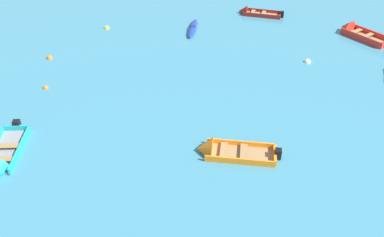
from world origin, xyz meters
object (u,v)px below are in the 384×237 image
(rowboat_maroon_outer_left, at_px, (251,13))
(mooring_buoy_between_boats_right, at_px, (46,88))
(mooring_buoy_midfield, at_px, (307,62))
(mooring_buoy_trailing, at_px, (50,58))
(rowboat_orange_cluster_inner, at_px, (219,151))
(rowboat_red_far_back, at_px, (355,32))
(mooring_buoy_between_boats_left, at_px, (107,28))
(kayak_deep_blue_far_right, at_px, (193,28))

(rowboat_maroon_outer_left, height_order, mooring_buoy_between_boats_right, rowboat_maroon_outer_left)
(mooring_buoy_midfield, distance_m, mooring_buoy_trailing, 18.33)
(rowboat_orange_cluster_inner, relative_size, mooring_buoy_between_boats_right, 12.64)
(rowboat_red_far_back, height_order, rowboat_orange_cluster_inner, rowboat_red_far_back)
(mooring_buoy_between_boats_right, height_order, mooring_buoy_trailing, mooring_buoy_trailing)
(mooring_buoy_trailing, distance_m, mooring_buoy_between_boats_left, 6.12)
(mooring_buoy_trailing, xyz_separation_m, mooring_buoy_between_boats_left, (3.58, 4.97, 0.00))
(mooring_buoy_trailing, bearing_deg, mooring_buoy_between_boats_left, 54.29)
(kayak_deep_blue_far_right, distance_m, rowboat_red_far_back, 12.88)
(mooring_buoy_between_boats_left, bearing_deg, kayak_deep_blue_far_right, -6.65)
(rowboat_maroon_outer_left, bearing_deg, rowboat_orange_cluster_inner, -105.39)
(mooring_buoy_between_boats_right, relative_size, mooring_buoy_midfield, 0.75)
(rowboat_maroon_outer_left, distance_m, mooring_buoy_midfield, 9.25)
(rowboat_red_far_back, relative_size, rowboat_orange_cluster_inner, 0.95)
(mooring_buoy_midfield, bearing_deg, rowboat_orange_cluster_inner, -128.35)
(mooring_buoy_midfield, relative_size, mooring_buoy_between_boats_left, 1.06)
(rowboat_orange_cluster_inner, bearing_deg, mooring_buoy_trailing, 134.22)
(rowboat_red_far_back, bearing_deg, mooring_buoy_trailing, -174.11)
(kayak_deep_blue_far_right, xyz_separation_m, rowboat_maroon_outer_left, (5.34, 2.96, -0.00))
(mooring_buoy_between_boats_right, distance_m, mooring_buoy_midfield, 17.80)
(rowboat_maroon_outer_left, relative_size, mooring_buoy_between_boats_left, 8.98)
(rowboat_red_far_back, relative_size, mooring_buoy_between_boats_left, 9.45)
(rowboat_orange_cluster_inner, distance_m, mooring_buoy_between_boats_right, 12.46)
(mooring_buoy_between_boats_left, bearing_deg, rowboat_maroon_outer_left, 9.90)
(mooring_buoy_trailing, bearing_deg, rowboat_maroon_outer_left, 24.14)
(kayak_deep_blue_far_right, xyz_separation_m, rowboat_orange_cluster_inner, (0.30, -15.32, 0.01))
(rowboat_orange_cluster_inner, bearing_deg, mooring_buoy_midfield, 51.65)
(mooring_buoy_between_boats_right, bearing_deg, mooring_buoy_between_boats_left, 71.79)
(rowboat_orange_cluster_inner, xyz_separation_m, mooring_buoy_between_boats_left, (-7.28, 16.13, -0.17))
(rowboat_red_far_back, distance_m, mooring_buoy_trailing, 23.44)
(kayak_deep_blue_far_right, height_order, rowboat_orange_cluster_inner, rowboat_orange_cluster_inner)
(rowboat_red_far_back, bearing_deg, mooring_buoy_midfield, -140.20)
(kayak_deep_blue_far_right, height_order, rowboat_red_far_back, rowboat_red_far_back)
(mooring_buoy_trailing, relative_size, mooring_buoy_between_boats_left, 1.00)
(rowboat_orange_cluster_inner, bearing_deg, mooring_buoy_between_boats_right, 145.47)
(mooring_buoy_midfield, bearing_deg, kayak_deep_blue_far_right, 142.13)
(rowboat_orange_cluster_inner, bearing_deg, mooring_buoy_between_boats_left, 114.30)
(rowboat_red_far_back, bearing_deg, kayak_deep_blue_far_right, 172.18)
(rowboat_orange_cluster_inner, bearing_deg, rowboat_maroon_outer_left, 74.61)
(kayak_deep_blue_far_right, xyz_separation_m, mooring_buoy_between_boats_right, (-9.96, -8.25, -0.16))
(rowboat_red_far_back, relative_size, rowboat_maroon_outer_left, 1.05)
(mooring_buoy_midfield, bearing_deg, mooring_buoy_between_boats_left, 155.15)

